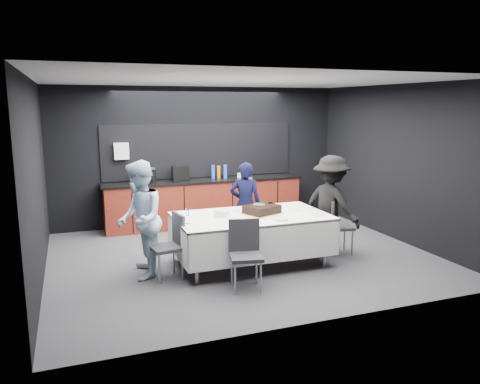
# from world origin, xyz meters

# --- Properties ---
(ground) EXTENTS (6.00, 6.00, 0.00)m
(ground) POSITION_xyz_m (0.00, 0.00, 0.00)
(ground) COLOR #3F3F44
(ground) RESTS_ON ground
(room_shell) EXTENTS (6.04, 5.04, 2.82)m
(room_shell) POSITION_xyz_m (0.00, 0.00, 1.86)
(room_shell) COLOR white
(room_shell) RESTS_ON ground
(kitchenette) EXTENTS (4.10, 0.64, 2.05)m
(kitchenette) POSITION_xyz_m (-0.02, 2.22, 0.54)
(kitchenette) COLOR #5B180E
(kitchenette) RESTS_ON ground
(party_table) EXTENTS (2.32, 1.32, 0.78)m
(party_table) POSITION_xyz_m (0.00, -0.40, 0.64)
(party_table) COLOR #99999E
(party_table) RESTS_ON ground
(cake_assembly) EXTENTS (0.65, 0.60, 0.17)m
(cake_assembly) POSITION_xyz_m (0.19, -0.36, 0.85)
(cake_assembly) COLOR #F1BA46
(cake_assembly) RESTS_ON party_table
(plate_stack) EXTENTS (0.24, 0.24, 0.10)m
(plate_stack) POSITION_xyz_m (-0.45, -0.32, 0.83)
(plate_stack) COLOR white
(plate_stack) RESTS_ON party_table
(loose_plate_near) EXTENTS (0.19, 0.19, 0.01)m
(loose_plate_near) POSITION_xyz_m (-0.31, -0.85, 0.78)
(loose_plate_near) COLOR white
(loose_plate_near) RESTS_ON party_table
(loose_plate_right_a) EXTENTS (0.21, 0.21, 0.01)m
(loose_plate_right_a) POSITION_xyz_m (0.79, -0.29, 0.78)
(loose_plate_right_a) COLOR white
(loose_plate_right_a) RESTS_ON party_table
(loose_plate_right_b) EXTENTS (0.22, 0.22, 0.01)m
(loose_plate_right_b) POSITION_xyz_m (0.95, -0.72, 0.78)
(loose_plate_right_b) COLOR white
(loose_plate_right_b) RESTS_ON party_table
(loose_plate_far) EXTENTS (0.22, 0.22, 0.01)m
(loose_plate_far) POSITION_xyz_m (-0.06, -0.04, 0.78)
(loose_plate_far) COLOR white
(loose_plate_far) RESTS_ON party_table
(fork_pile) EXTENTS (0.19, 0.14, 0.03)m
(fork_pile) POSITION_xyz_m (0.29, -0.86, 0.79)
(fork_pile) COLOR white
(fork_pile) RESTS_ON party_table
(champagne_flute) EXTENTS (0.06, 0.06, 0.22)m
(champagne_flute) POSITION_xyz_m (-1.04, -0.59, 0.94)
(champagne_flute) COLOR white
(champagne_flute) RESTS_ON party_table
(chair_left) EXTENTS (0.48, 0.48, 0.92)m
(chair_left) POSITION_xyz_m (-1.27, -0.54, 0.53)
(chair_left) COLOR #2F2F34
(chair_left) RESTS_ON ground
(chair_right) EXTENTS (0.49, 0.49, 0.92)m
(chair_right) POSITION_xyz_m (1.49, -0.38, 0.53)
(chair_right) COLOR #2F2F34
(chair_right) RESTS_ON ground
(chair_near) EXTENTS (0.50, 0.50, 0.92)m
(chair_near) POSITION_xyz_m (-0.42, -1.24, 0.53)
(chair_near) COLOR #2F2F34
(chair_near) RESTS_ON ground
(person_center) EXTENTS (0.64, 0.55, 1.48)m
(person_center) POSITION_xyz_m (0.25, 0.52, 0.74)
(person_center) COLOR black
(person_center) RESTS_ON ground
(person_left) EXTENTS (0.73, 0.89, 1.68)m
(person_left) POSITION_xyz_m (-1.68, -0.35, 0.84)
(person_left) COLOR silver
(person_left) RESTS_ON ground
(person_right) EXTENTS (0.96, 1.21, 1.63)m
(person_right) POSITION_xyz_m (1.42, -0.35, 0.82)
(person_right) COLOR black
(person_right) RESTS_ON ground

